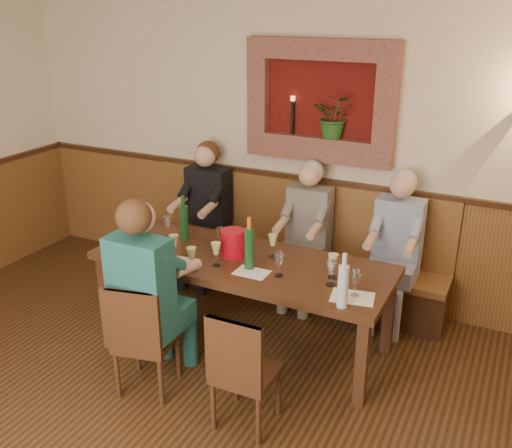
{
  "coord_description": "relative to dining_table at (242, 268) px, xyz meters",
  "views": [
    {
      "loc": [
        1.93,
        -1.8,
        2.66
      ],
      "look_at": [
        0.1,
        1.9,
        1.05
      ],
      "focal_mm": 40.0,
      "sensor_mm": 36.0,
      "label": 1
    }
  ],
  "objects": [
    {
      "name": "room_shell",
      "position": [
        0.0,
        -1.85,
        1.21
      ],
      "size": [
        6.04,
        6.04,
        2.82
      ],
      "color": "beige",
      "rests_on": "ground"
    },
    {
      "name": "wainscoting",
      "position": [
        0.0,
        -1.85,
        -0.09
      ],
      "size": [
        6.02,
        6.02,
        1.15
      ],
      "color": "brown",
      "rests_on": "ground"
    },
    {
      "name": "wall_niche",
      "position": [
        0.24,
        1.09,
        1.13
      ],
      "size": [
        1.36,
        0.3,
        1.06
      ],
      "color": "#550F0C",
      "rests_on": "ground"
    },
    {
      "name": "dining_table",
      "position": [
        0.0,
        0.0,
        0.0
      ],
      "size": [
        2.4,
        0.9,
        0.75
      ],
      "color": "#3A1E11",
      "rests_on": "ground"
    },
    {
      "name": "bench",
      "position": [
        0.0,
        0.94,
        -0.35
      ],
      "size": [
        3.0,
        0.45,
        1.11
      ],
      "color": "#381E0F",
      "rests_on": "ground"
    },
    {
      "name": "chair_near_left",
      "position": [
        -0.32,
        -0.87,
        -0.42
      ],
      "size": [
        0.46,
        0.46,
        0.87
      ],
      "rotation": [
        0.0,
        0.0,
        0.22
      ],
      "color": "#3A1E11",
      "rests_on": "ground"
    },
    {
      "name": "chair_near_right",
      "position": [
        0.49,
        -0.89,
        -0.42
      ],
      "size": [
        0.39,
        0.39,
        0.87
      ],
      "rotation": [
        0.0,
        0.0,
        0.02
      ],
      "color": "#3A1E11",
      "rests_on": "ground"
    },
    {
      "name": "person_bench_left",
      "position": [
        -0.86,
        0.84,
        -0.09
      ],
      "size": [
        0.42,
        0.51,
        1.42
      ],
      "color": "black",
      "rests_on": "ground"
    },
    {
      "name": "person_bench_mid",
      "position": [
        0.21,
        0.84,
        -0.11
      ],
      "size": [
        0.39,
        0.48,
        1.36
      ],
      "color": "#55514E",
      "rests_on": "ground"
    },
    {
      "name": "person_bench_right",
      "position": [
        1.02,
        0.84,
        -0.11
      ],
      "size": [
        0.4,
        0.49,
        1.38
      ],
      "color": "navy",
      "rests_on": "ground"
    },
    {
      "name": "person_chair_front",
      "position": [
        -0.33,
        -0.78,
        -0.06
      ],
      "size": [
        0.44,
        0.54,
        1.47
      ],
      "color": "#184955",
      "rests_on": "ground"
    },
    {
      "name": "spittoon_bucket",
      "position": [
        -0.1,
        0.02,
        0.19
      ],
      "size": [
        0.24,
        0.24,
        0.22
      ],
      "primitive_type": "cylinder",
      "rotation": [
        0.0,
        0.0,
        -0.26
      ],
      "color": "red",
      "rests_on": "dining_table"
    },
    {
      "name": "wine_bottle_green_a",
      "position": [
        0.13,
        -0.13,
        0.25
      ],
      "size": [
        0.08,
        0.08,
        0.42
      ],
      "rotation": [
        0.0,
        0.0,
        -0.06
      ],
      "color": "#19471E",
      "rests_on": "dining_table"
    },
    {
      "name": "wine_bottle_green_b",
      "position": [
        -0.62,
        0.12,
        0.24
      ],
      "size": [
        0.1,
        0.1,
        0.4
      ],
      "rotation": [
        0.0,
        0.0,
        -0.35
      ],
      "color": "#19471E",
      "rests_on": "dining_table"
    },
    {
      "name": "water_bottle",
      "position": [
        0.95,
        -0.37,
        0.23
      ],
      "size": [
        0.08,
        0.08,
        0.39
      ],
      "rotation": [
        0.0,
        0.0,
        -0.05
      ],
      "color": "silver",
      "rests_on": "dining_table"
    },
    {
      "name": "tasting_sheet_a",
      "position": [
        -0.99,
        -0.18,
        0.08
      ],
      "size": [
        0.37,
        0.33,
        0.0
      ],
      "primitive_type": "cube",
      "rotation": [
        0.0,
        0.0,
        0.43
      ],
      "color": "white",
      "rests_on": "dining_table"
    },
    {
      "name": "tasting_sheet_b",
      "position": [
        0.18,
        -0.18,
        0.08
      ],
      "size": [
        0.26,
        0.18,
        0.0
      ],
      "primitive_type": "cube",
      "rotation": [
        0.0,
        0.0,
        0.0
      ],
      "color": "white",
      "rests_on": "dining_table"
    },
    {
      "name": "tasting_sheet_c",
      "position": [
        0.98,
        -0.22,
        0.08
      ],
      "size": [
        0.33,
        0.26,
        0.0
      ],
      "primitive_type": "cube",
      "rotation": [
        0.0,
        0.0,
        0.18
      ],
      "color": "white",
      "rests_on": "dining_table"
    },
    {
      "name": "tasting_sheet_d",
      "position": [
        -0.47,
        -0.28,
        0.08
      ],
      "size": [
        0.31,
        0.24,
        0.0
      ],
      "primitive_type": "cube",
      "rotation": [
        0.0,
        0.0,
        0.14
      ],
      "color": "white",
      "rests_on": "dining_table"
    },
    {
      "name": "wine_glass_0",
      "position": [
        -0.97,
        -0.16,
        0.17
      ],
      "size": [
        0.08,
        0.08,
        0.19
      ],
      "primitive_type": null,
      "color": "#E1E488",
      "rests_on": "dining_table"
    },
    {
      "name": "wine_glass_1",
      "position": [
        -0.79,
        0.12,
        0.17
      ],
      "size": [
        0.08,
        0.08,
        0.19
      ],
      "primitive_type": null,
      "color": "white",
      "rests_on": "dining_table"
    },
    {
      "name": "wine_glass_2",
      "position": [
        -0.5,
        -0.21,
        0.17
      ],
      "size": [
        0.08,
        0.08,
        0.19
      ],
      "primitive_type": null,
      "color": "#E1E488",
      "rests_on": "dining_table"
    },
    {
      "name": "wine_glass_3",
      "position": [
        -0.24,
        0.08,
        0.17
      ],
      "size": [
        0.08,
        0.08,
        0.19
      ],
      "primitive_type": null,
      "color": "white",
      "rests_on": "dining_table"
    },
    {
      "name": "wine_glass_4",
      "position": [
        -0.12,
        -0.19,
        0.17
      ],
      "size": [
        0.08,
        0.08,
        0.19
      ],
      "primitive_type": null,
      "color": "#E1E488",
      "rests_on": "dining_table"
    },
    {
      "name": "wine_glass_5",
      "position": [
        0.2,
        0.15,
        0.17
      ],
      "size": [
        0.08,
        0.08,
        0.19
      ],
      "primitive_type": null,
      "color": "#E1E488",
      "rests_on": "dining_table"
    },
    {
      "name": "wine_glass_6",
      "position": [
        0.39,
        -0.14,
        0.17
      ],
      "size": [
        0.08,
        0.08,
        0.19
      ],
      "primitive_type": null,
      "color": "white",
      "rests_on": "dining_table"
    },
    {
      "name": "wine_glass_7",
      "position": [
        0.75,
        0.01,
        0.17
      ],
      "size": [
        0.08,
        0.08,
        0.19
      ],
      "primitive_type": null,
      "color": "#E1E488",
      "rests_on": "dining_table"
    },
    {
      "name": "wine_glass_8",
      "position": [
        0.99,
        -0.19,
        0.17
      ],
      "size": [
        0.08,
        0.08,
        0.19
      ],
      "primitive_type": null,
      "color": "white",
      "rests_on": "dining_table"
    },
    {
      "name": "wine_glass_9",
      "position": [
        -0.24,
        -0.35,
        0.17
      ],
      "size": [
        0.08,
        0.08,
        0.19
      ],
      "primitive_type": null,
      "color": "#E1E488",
      "rests_on": "dining_table"
    },
    {
      "name": "wine_glass_10",
      "position": [
        -1.05,
        0.11,
        0.17
      ],
      "size": [
        0.08,
        0.08,
        0.19
      ],
      "primitive_type": null,
      "color": "#E1E488",
      "rests_on": "dining_table"
    },
    {
      "name": "wine_glass_11",
      "position": [
        0.78,
        -0.11,
        0.17
      ],
      "size": [
        0.08,
        0.08,
        0.19
      ],
      "primitive_type": null,
      "color": "white",
      "rests_on": "dining_table"
    }
  ]
}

